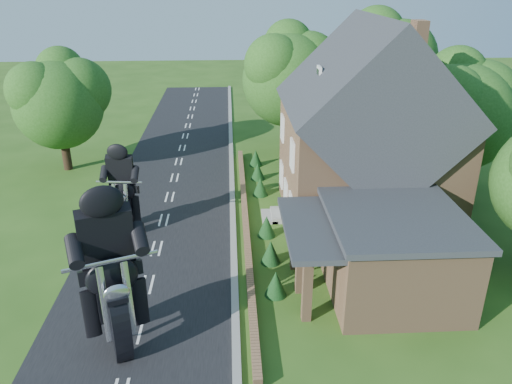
{
  "coord_description": "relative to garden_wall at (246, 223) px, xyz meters",
  "views": [
    {
      "loc": [
        3.59,
        -17.79,
        11.92
      ],
      "look_at": [
        4.73,
        3.06,
        2.8
      ],
      "focal_mm": 35.0,
      "sensor_mm": 36.0,
      "label": 1
    }
  ],
  "objects": [
    {
      "name": "ground",
      "position": [
        -4.3,
        -5.0,
        -0.2
      ],
      "size": [
        120.0,
        120.0,
        0.0
      ],
      "primitive_type": "plane",
      "color": "#2A5016",
      "rests_on": "ground"
    },
    {
      "name": "road",
      "position": [
        -4.3,
        -5.0,
        -0.19
      ],
      "size": [
        7.0,
        80.0,
        0.02
      ],
      "primitive_type": "cube",
      "color": "black",
      "rests_on": "ground"
    },
    {
      "name": "kerb",
      "position": [
        -0.65,
        -5.0,
        -0.14
      ],
      "size": [
        0.3,
        80.0,
        0.12
      ],
      "primitive_type": "cube",
      "color": "gray",
      "rests_on": "ground"
    },
    {
      "name": "garden_wall",
      "position": [
        0.0,
        0.0,
        0.0
      ],
      "size": [
        0.3,
        22.0,
        0.4
      ],
      "primitive_type": "cube",
      "color": "#8E6848",
      "rests_on": "ground"
    },
    {
      "name": "house",
      "position": [
        6.19,
        1.0,
        4.14
      ],
      "size": [
        9.54,
        8.64,
        10.24
      ],
      "color": "#8E6848",
      "rests_on": "ground"
    },
    {
      "name": "annex",
      "position": [
        5.57,
        -5.8,
        1.57
      ],
      "size": [
        7.05,
        5.94,
        3.44
      ],
      "color": "#8E6848",
      "rests_on": "ground"
    },
    {
      "name": "tree_house_right",
      "position": [
        12.35,
        3.62,
        4.99
      ],
      "size": [
        6.51,
        6.0,
        8.4
      ],
      "color": "black",
      "rests_on": "ground"
    },
    {
      "name": "tree_behind_house",
      "position": [
        9.88,
        11.14,
        6.03
      ],
      "size": [
        7.81,
        7.2,
        10.08
      ],
      "color": "black",
      "rests_on": "ground"
    },
    {
      "name": "tree_behind_left",
      "position": [
        3.86,
        12.13,
        5.53
      ],
      "size": [
        6.94,
        6.4,
        9.16
      ],
      "color": "black",
      "rests_on": "ground"
    },
    {
      "name": "tree_far_road",
      "position": [
        -11.16,
        9.11,
        4.64
      ],
      "size": [
        6.08,
        5.6,
        7.84
      ],
      "color": "black",
      "rests_on": "ground"
    },
    {
      "name": "shrub_a",
      "position": [
        1.0,
        -6.0,
        0.35
      ],
      "size": [
        0.9,
        0.9,
        1.1
      ],
      "primitive_type": "cone",
      "color": "black",
      "rests_on": "ground"
    },
    {
      "name": "shrub_b",
      "position": [
        1.0,
        -3.5,
        0.35
      ],
      "size": [
        0.9,
        0.9,
        1.1
      ],
      "primitive_type": "cone",
      "color": "black",
      "rests_on": "ground"
    },
    {
      "name": "shrub_c",
      "position": [
        1.0,
        -1.0,
        0.35
      ],
      "size": [
        0.9,
        0.9,
        1.1
      ],
      "primitive_type": "cone",
      "color": "black",
      "rests_on": "ground"
    },
    {
      "name": "shrub_d",
      "position": [
        1.0,
        4.0,
        0.35
      ],
      "size": [
        0.9,
        0.9,
        1.1
      ],
      "primitive_type": "cone",
      "color": "black",
      "rests_on": "ground"
    },
    {
      "name": "shrub_e",
      "position": [
        1.0,
        6.5,
        0.35
      ],
      "size": [
        0.9,
        0.9,
        1.1
      ],
      "primitive_type": "cone",
      "color": "black",
      "rests_on": "ground"
    },
    {
      "name": "shrub_f",
      "position": [
        1.0,
        9.0,
        0.35
      ],
      "size": [
        0.9,
        0.9,
        1.1
      ],
      "primitive_type": "cone",
      "color": "black",
      "rests_on": "ground"
    },
    {
      "name": "motorcycle_lead",
      "position": [
        -4.7,
        -8.68,
        0.72
      ],
      "size": [
        1.18,
        2.02,
        1.84
      ],
      "primitive_type": null,
      "rotation": [
        0.0,
        0.0,
        3.51
      ],
      "color": "black",
      "rests_on": "ground"
    },
    {
      "name": "motorcycle_follow",
      "position": [
        -6.02,
        -0.05,
        0.5
      ],
      "size": [
        0.52,
        1.52,
        1.39
      ],
      "primitive_type": null,
      "rotation": [
        0.0,
        0.0,
        3.04
      ],
      "color": "black",
      "rests_on": "ground"
    }
  ]
}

